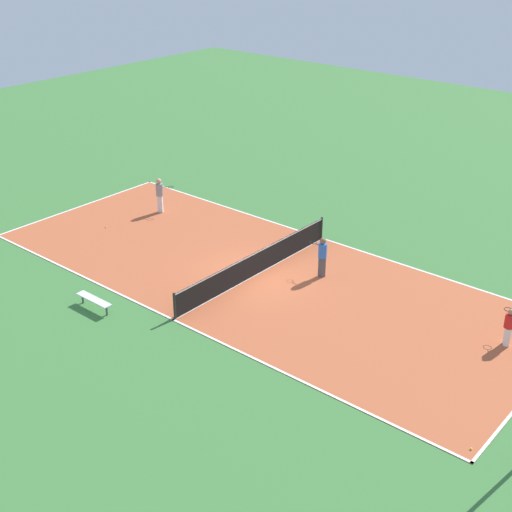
# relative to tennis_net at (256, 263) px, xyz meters

# --- Properties ---
(ground_plane) EXTENTS (80.00, 80.00, 0.00)m
(ground_plane) POSITION_rel_tennis_net_xyz_m (0.00, 0.00, -0.58)
(ground_plane) COLOR #3D7538
(court_surface) EXTENTS (9.88, 24.28, 0.02)m
(court_surface) POSITION_rel_tennis_net_xyz_m (0.00, 0.00, -0.57)
(court_surface) COLOR #B75633
(court_surface) RESTS_ON ground_plane
(tennis_net) EXTENTS (9.68, 0.10, 1.11)m
(tennis_net) POSITION_rel_tennis_net_xyz_m (0.00, 0.00, 0.00)
(tennis_net) COLOR black
(tennis_net) RESTS_ON court_surface
(bench) EXTENTS (0.36, 1.78, 0.45)m
(bench) POSITION_rel_tennis_net_xyz_m (6.27, -2.97, -0.19)
(bench) COLOR silver
(bench) RESTS_ON ground_plane
(player_near_blue) EXTENTS (0.51, 0.98, 1.79)m
(player_near_blue) POSITION_rel_tennis_net_xyz_m (-1.67, 2.23, 0.48)
(player_near_blue) COLOR #4C4C51
(player_near_blue) RESTS_ON court_surface
(player_coach_red) EXTENTS (0.98, 0.74, 1.47)m
(player_coach_red) POSITION_rel_tennis_net_xyz_m (-1.58, 10.38, 0.27)
(player_coach_red) COLOR white
(player_coach_red) RESTS_ON court_surface
(player_baseline_gray) EXTENTS (0.79, 0.96, 1.82)m
(player_baseline_gray) POSITION_rel_tennis_net_xyz_m (-2.20, -8.27, 0.50)
(player_baseline_gray) COLOR white
(player_baseline_gray) RESTS_ON court_surface
(tennis_ball_right_alley) EXTENTS (0.07, 0.07, 0.07)m
(tennis_ball_right_alley) POSITION_rel_tennis_net_xyz_m (0.93, -8.85, -0.53)
(tennis_ball_right_alley) COLOR #CCE033
(tennis_ball_right_alley) RESTS_ON court_surface
(tennis_ball_far_baseline) EXTENTS (0.07, 0.07, 0.07)m
(tennis_ball_far_baseline) POSITION_rel_tennis_net_xyz_m (-2.87, -1.33, -0.53)
(tennis_ball_far_baseline) COLOR #CCE033
(tennis_ball_far_baseline) RESTS_ON court_surface
(tennis_ball_midcourt) EXTENTS (0.07, 0.07, 0.07)m
(tennis_ball_midcourt) POSITION_rel_tennis_net_xyz_m (4.41, 11.84, -0.53)
(tennis_ball_midcourt) COLOR #CCE033
(tennis_ball_midcourt) RESTS_ON court_surface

